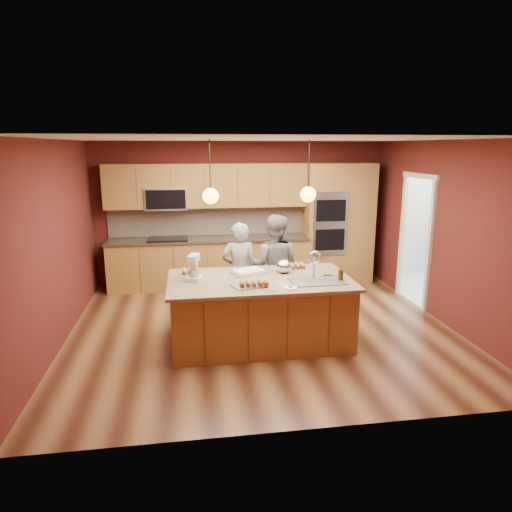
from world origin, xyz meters
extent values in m
plane|color=#3F2012|center=(0.00, 0.00, 0.00)|extent=(5.50, 5.50, 0.00)
plane|color=white|center=(0.00, 0.00, 2.70)|extent=(5.50, 5.50, 0.00)
plane|color=#4E1915|center=(0.00, 2.50, 1.35)|extent=(5.50, 0.00, 5.50)
plane|color=#4E1915|center=(0.00, -2.50, 1.35)|extent=(5.50, 0.00, 5.50)
plane|color=#4E1915|center=(-2.75, 0.00, 1.35)|extent=(0.00, 5.00, 5.00)
plane|color=#4E1915|center=(2.75, 0.00, 1.35)|extent=(0.00, 5.00, 5.00)
cube|color=olive|center=(-0.65, 2.20, 0.45)|extent=(3.70, 0.60, 0.90)
cube|color=black|center=(-0.65, 2.19, 0.92)|extent=(3.74, 0.64, 0.04)
cube|color=beige|center=(-0.65, 2.48, 1.22)|extent=(3.70, 0.03, 0.56)
cube|color=olive|center=(-0.65, 2.32, 1.90)|extent=(3.70, 0.36, 0.80)
cube|color=black|center=(-1.40, 2.18, 0.94)|extent=(0.72, 0.52, 0.03)
cube|color=#A1A4A8|center=(-1.40, 2.30, 1.68)|extent=(0.76, 0.40, 0.40)
cube|color=olive|center=(1.60, 2.20, 1.15)|extent=(0.80, 0.60, 2.30)
cube|color=#A1A4A8|center=(1.60, 1.90, 1.20)|extent=(0.66, 0.04, 1.20)
cube|color=olive|center=(2.25, 2.20, 1.15)|extent=(0.50, 0.60, 2.30)
plane|color=beige|center=(3.65, 1.20, 0.00)|extent=(2.60, 2.60, 0.00)
plane|color=beige|center=(4.55, 1.20, 1.35)|extent=(0.00, 2.70, 2.70)
cube|color=white|center=(4.35, 1.20, 1.95)|extent=(0.35, 2.40, 0.75)
cylinder|color=black|center=(-0.73, -0.44, 2.35)|extent=(0.01, 0.01, 0.70)
sphere|color=orange|center=(-0.73, -0.44, 2.00)|extent=(0.20, 0.20, 0.20)
cylinder|color=black|center=(0.53, -0.44, 2.35)|extent=(0.01, 0.01, 0.70)
sphere|color=orange|center=(0.53, -0.44, 2.00)|extent=(0.20, 0.20, 0.20)
cube|color=olive|center=(-0.10, -0.44, 0.43)|extent=(2.32, 1.26, 0.85)
cube|color=tan|center=(-0.10, -0.44, 0.87)|extent=(2.42, 1.36, 0.04)
cube|color=#A1A4A8|center=(0.62, -0.69, 0.81)|extent=(0.70, 0.41, 0.18)
imported|color=black|center=(-0.27, 0.49, 0.75)|extent=(0.55, 0.37, 1.50)
imported|color=gray|center=(0.27, 0.49, 0.80)|extent=(0.96, 0.87, 1.61)
cube|color=silver|center=(-0.97, -0.38, 0.92)|extent=(0.24, 0.27, 0.05)
cube|color=silver|center=(-0.97, -0.28, 1.06)|extent=(0.11, 0.09, 0.23)
cube|color=silver|center=(-0.97, -0.36, 1.19)|extent=(0.18, 0.26, 0.09)
cylinder|color=silver|center=(-0.97, -0.42, 0.98)|extent=(0.13, 0.13, 0.13)
cube|color=white|center=(-0.21, -0.15, 0.91)|extent=(0.55, 0.47, 0.03)
cube|color=silver|center=(-0.21, -0.15, 0.93)|extent=(0.47, 0.39, 0.02)
cube|color=#A1A4A8|center=(-0.30, -0.75, 0.90)|extent=(0.47, 0.40, 0.02)
ellipsoid|color=silver|center=(0.28, -0.20, 0.98)|extent=(0.23, 0.23, 0.19)
cylinder|color=white|center=(0.20, -0.92, 0.90)|extent=(0.17, 0.17, 0.01)
cylinder|color=#32220B|center=(0.94, -0.66, 0.96)|extent=(0.07, 0.07, 0.14)
cube|color=black|center=(0.84, -0.45, 0.90)|extent=(0.14, 0.09, 0.01)
cube|color=silver|center=(4.18, 0.91, 0.51)|extent=(0.64, 0.66, 1.02)
cube|color=silver|center=(4.20, 1.59, 0.51)|extent=(0.74, 0.76, 1.02)
camera|label=1|loc=(-1.02, -6.19, 2.61)|focal=32.00mm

